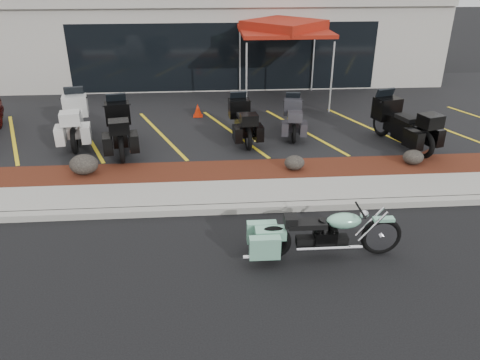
{
  "coord_description": "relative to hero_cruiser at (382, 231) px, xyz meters",
  "views": [
    {
      "loc": [
        -0.8,
        -8.06,
        5.08
      ],
      "look_at": [
        -0.1,
        1.2,
        0.63
      ],
      "focal_mm": 35.0,
      "sensor_mm": 36.0,
      "label": 1
    }
  ],
  "objects": [
    {
      "name": "dealership_building",
      "position": [
        -2.36,
        15.39,
        1.5
      ],
      "size": [
        18.0,
        8.16,
        4.0
      ],
      "color": "#A7A197",
      "rests_on": "ground"
    },
    {
      "name": "ground",
      "position": [
        -2.36,
        0.92,
        -0.5
      ],
      "size": [
        90.0,
        90.0,
        0.0
      ],
      "primitive_type": "plane",
      "color": "black",
      "rests_on": "ground"
    },
    {
      "name": "touring_white",
      "position": [
        -7.09,
        6.91,
        0.36
      ],
      "size": [
        1.35,
        2.59,
        1.44
      ],
      "primitive_type": null,
      "rotation": [
        0.0,
        0.0,
        1.74
      ],
      "color": "silver",
      "rests_on": "upper_lot"
    },
    {
      "name": "hero_cruiser",
      "position": [
        0.0,
        0.0,
        0.0
      ],
      "size": [
        2.87,
        0.75,
        1.01
      ],
      "primitive_type": null,
      "rotation": [
        0.0,
        0.0,
        -0.01
      ],
      "color": "#7EC4A3",
      "rests_on": "ground"
    },
    {
      "name": "touring_grey",
      "position": [
        -0.46,
        6.89,
        0.21
      ],
      "size": [
        1.0,
        2.04,
        1.14
      ],
      "primitive_type": null,
      "rotation": [
        0.0,
        0.0,
        1.44
      ],
      "color": "#333339",
      "rests_on": "upper_lot"
    },
    {
      "name": "mulch_bed",
      "position": [
        -2.36,
        3.72,
        -0.42
      ],
      "size": [
        24.0,
        1.2,
        0.16
      ],
      "primitive_type": "cube",
      "color": "#34190C",
      "rests_on": "ground"
    },
    {
      "name": "traffic_cone",
      "position": [
        -3.44,
        8.23,
        -0.14
      ],
      "size": [
        0.38,
        0.38,
        0.44
      ],
      "primitive_type": "cone",
      "rotation": [
        0.0,
        0.0,
        -0.31
      ],
      "color": "red",
      "rests_on": "upper_lot"
    },
    {
      "name": "touring_black_front",
      "position": [
        -5.72,
        6.13,
        0.35
      ],
      "size": [
        1.36,
        2.56,
        1.41
      ],
      "primitive_type": null,
      "rotation": [
        0.0,
        0.0,
        1.76
      ],
      "color": "black",
      "rests_on": "upper_lot"
    },
    {
      "name": "boulder_right",
      "position": [
        2.19,
        3.72,
        -0.15
      ],
      "size": [
        0.54,
        0.45,
        0.38
      ],
      "primitive_type": "ellipsoid",
      "color": "black",
      "rests_on": "mulch_bed"
    },
    {
      "name": "touring_black_rear",
      "position": [
        2.09,
        5.89,
        0.38
      ],
      "size": [
        1.67,
        2.69,
        1.46
      ],
      "primitive_type": null,
      "rotation": [
        0.0,
        0.0,
        1.87
      ],
      "color": "black",
      "rests_on": "upper_lot"
    },
    {
      "name": "touring_black_mid",
      "position": [
        -2.18,
        6.62,
        0.28
      ],
      "size": [
        1.06,
        2.25,
        1.27
      ],
      "primitive_type": null,
      "rotation": [
        0.0,
        0.0,
        1.68
      ],
      "color": "black",
      "rests_on": "upper_lot"
    },
    {
      "name": "curb",
      "position": [
        -2.36,
        1.82,
        -0.43
      ],
      "size": [
        24.0,
        0.25,
        0.15
      ],
      "primitive_type": "cube",
      "color": "gray",
      "rests_on": "ground"
    },
    {
      "name": "upper_lot",
      "position": [
        -2.36,
        9.12,
        -0.43
      ],
      "size": [
        26.0,
        9.6,
        0.15
      ],
      "primitive_type": "cube",
      "color": "black",
      "rests_on": "ground"
    },
    {
      "name": "popup_canopy",
      "position": [
        -0.32,
        9.87,
        2.28
      ],
      "size": [
        4.13,
        4.13,
        2.91
      ],
      "rotation": [
        0.0,
        0.0,
        -0.43
      ],
      "color": "silver",
      "rests_on": "upper_lot"
    },
    {
      "name": "boulder_mid",
      "position": [
        -0.96,
        3.62,
        -0.16
      ],
      "size": [
        0.52,
        0.43,
        0.37
      ],
      "primitive_type": "ellipsoid",
      "color": "black",
      "rests_on": "mulch_bed"
    },
    {
      "name": "sidewalk",
      "position": [
        -2.36,
        2.52,
        -0.43
      ],
      "size": [
        24.0,
        1.2,
        0.15
      ],
      "primitive_type": "cube",
      "color": "gray",
      "rests_on": "ground"
    },
    {
      "name": "boulder_left",
      "position": [
        -6.24,
        3.75,
        -0.09
      ],
      "size": [
        0.71,
        0.59,
        0.5
      ],
      "primitive_type": "ellipsoid",
      "color": "black",
      "rests_on": "mulch_bed"
    }
  ]
}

